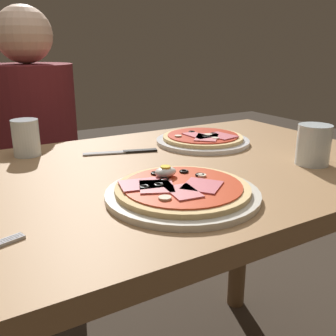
% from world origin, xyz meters
% --- Properties ---
extents(dining_table, '(1.19, 0.73, 0.77)m').
position_xyz_m(dining_table, '(0.00, 0.00, 0.64)').
color(dining_table, '#9E754C').
rests_on(dining_table, ground).
extents(pizza_foreground, '(0.29, 0.29, 0.05)m').
position_xyz_m(pizza_foreground, '(-0.05, -0.17, 0.79)').
color(pizza_foreground, silver).
rests_on(pizza_foreground, dining_table).
extents(pizza_across_left, '(0.27, 0.27, 0.03)m').
position_xyz_m(pizza_across_left, '(0.22, 0.14, 0.78)').
color(pizza_across_left, white).
rests_on(pizza_across_left, dining_table).
extents(water_glass_near, '(0.08, 0.08, 0.10)m').
position_xyz_m(water_glass_near, '(0.33, -0.16, 0.81)').
color(water_glass_near, silver).
rests_on(water_glass_near, dining_table).
extents(water_glass_far, '(0.07, 0.07, 0.09)m').
position_xyz_m(water_glass_far, '(-0.24, 0.27, 0.81)').
color(water_glass_far, silver).
rests_on(water_glass_far, dining_table).
extents(knife, '(0.19, 0.08, 0.01)m').
position_xyz_m(knife, '(-0.01, 0.16, 0.78)').
color(knife, silver).
rests_on(knife, dining_table).
extents(diner_person, '(0.32, 0.32, 1.18)m').
position_xyz_m(diner_person, '(-0.12, 0.75, 0.56)').
color(diner_person, black).
rests_on(diner_person, ground).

